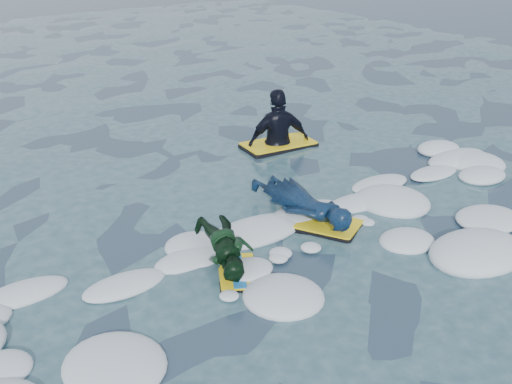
% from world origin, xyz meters
% --- Properties ---
extents(ground, '(120.00, 120.00, 0.00)m').
position_xyz_m(ground, '(0.00, 0.00, 0.00)').
color(ground, '#172E37').
rests_on(ground, ground).
extents(foam_band, '(12.00, 3.10, 0.30)m').
position_xyz_m(foam_band, '(0.00, 1.03, 0.00)').
color(foam_band, silver).
rests_on(foam_band, ground).
extents(prone_woman_unit, '(1.07, 1.74, 0.44)m').
position_xyz_m(prone_woman_unit, '(1.71, 1.41, 0.23)').
color(prone_woman_unit, black).
rests_on(prone_woman_unit, ground).
extents(prone_child_unit, '(0.99, 1.31, 0.46)m').
position_xyz_m(prone_child_unit, '(0.22, 0.97, 0.24)').
color(prone_child_unit, black).
rests_on(prone_child_unit, ground).
extents(waiting_rider_unit, '(1.32, 0.83, 1.86)m').
position_xyz_m(waiting_rider_unit, '(3.17, 3.84, 0.08)').
color(waiting_rider_unit, black).
rests_on(waiting_rider_unit, ground).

